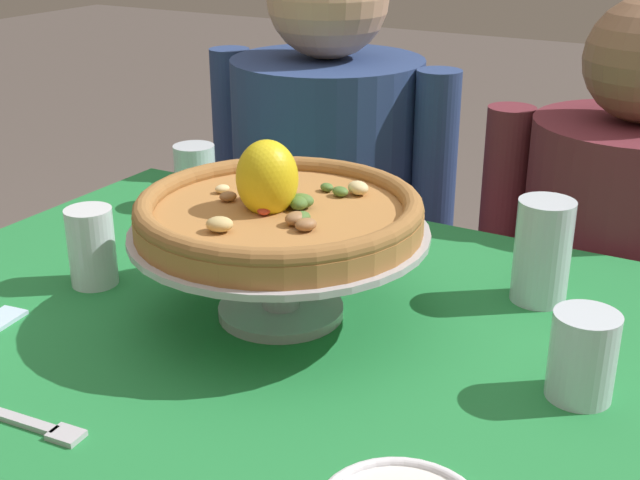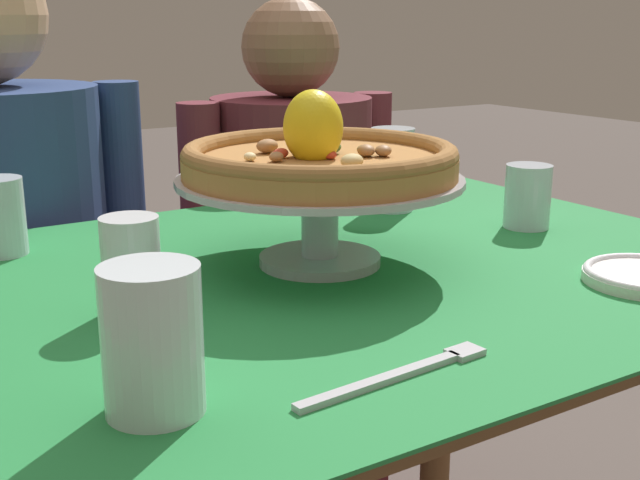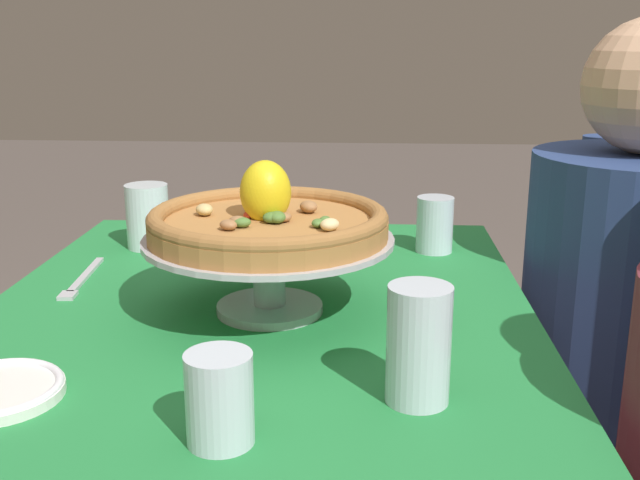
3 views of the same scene
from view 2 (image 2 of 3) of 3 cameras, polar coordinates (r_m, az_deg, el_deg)
The scene contains 11 objects.
dining_table at distance 1.06m, azimuth 1.20°, elevation -8.81°, with size 1.07×0.80×0.76m.
pizza_stand at distance 1.00m, azimuth -0.01°, elevation 2.78°, with size 0.35×0.35×0.11m.
pizza at distance 0.99m, azimuth -0.04°, elevation 5.80°, with size 0.33×0.33×0.11m.
water_glass_back_right at distance 1.31m, azimuth 5.05°, elevation 4.56°, with size 0.07×0.07×0.13m.
water_glass_side_right at distance 1.23m, azimuth 14.28°, elevation 2.67°, with size 0.07×0.07×0.09m.
water_glass_front_left at distance 0.65m, azimuth -11.59°, elevation -7.48°, with size 0.08×0.08×0.12m.
water_glass_side_left at distance 0.86m, azimuth -13.00°, elevation -2.25°, with size 0.06×0.06×0.10m.
dinner_fork at distance 0.72m, azimuth 5.95°, elevation -9.19°, with size 0.21×0.03×0.01m.
sugar_packet at distance 0.75m, azimuth -11.09°, elevation -8.16°, with size 0.05×0.04×0.01m, color silver.
diner_left at distance 1.52m, azimuth -21.09°, elevation -4.16°, with size 0.52×0.36×1.18m.
diner_right at distance 1.71m, azimuth -1.92°, elevation -3.28°, with size 0.48×0.32×1.10m.
Camera 2 is at (-0.54, -0.81, 1.06)m, focal length 45.83 mm.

